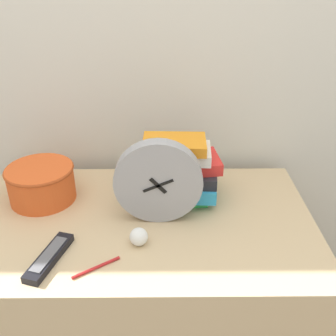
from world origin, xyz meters
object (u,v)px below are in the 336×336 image
at_px(pen, 96,267).
at_px(basket, 41,182).
at_px(book_stack, 179,171).
at_px(tv_remote, 49,257).
at_px(crumpled_paper_ball, 140,237).
at_px(desk_clock, 158,182).

bearing_deg(pen, basket, 123.94).
height_order(book_stack, tv_remote, book_stack).
distance_m(book_stack, crumpled_paper_ball, 0.27).
bearing_deg(tv_remote, crumpled_paper_ball, 15.41).
xyz_separation_m(book_stack, pen, (-0.22, -0.33, -0.09)).
height_order(desk_clock, pen, desk_clock).
distance_m(desk_clock, basket, 0.40).
distance_m(basket, crumpled_paper_ball, 0.40).
xyz_separation_m(desk_clock, basket, (-0.37, 0.11, -0.07)).
height_order(basket, pen, basket).
bearing_deg(tv_remote, pen, -14.28).
relative_size(desk_clock, basket, 1.19).
relative_size(desk_clock, crumpled_paper_ball, 5.08).
xyz_separation_m(tv_remote, crumpled_paper_ball, (0.23, 0.06, 0.01)).
relative_size(desk_clock, pen, 2.25).
bearing_deg(book_stack, desk_clock, -118.28).
relative_size(book_stack, basket, 1.17).
relative_size(book_stack, tv_remote, 1.33).
bearing_deg(pen, crumpled_paper_ball, 42.16).
relative_size(desk_clock, tv_remote, 1.35).
bearing_deg(book_stack, tv_remote, -138.90).
relative_size(basket, pen, 1.90).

